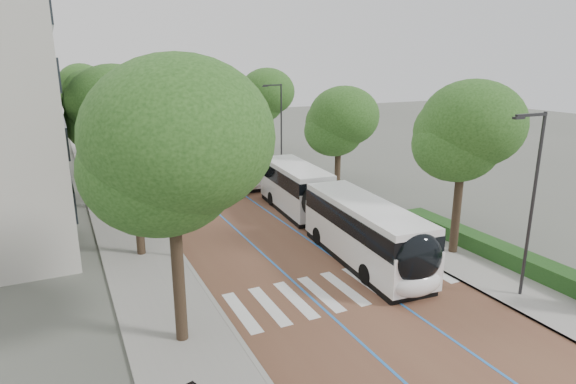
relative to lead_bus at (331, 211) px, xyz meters
name	(u,v)px	position (x,y,z in m)	size (l,w,h in m)	color
ground	(353,299)	(-2.99, -6.95, -1.63)	(160.00, 160.00, 0.00)	#51544C
road	(163,150)	(-2.99, 33.05, -1.62)	(11.00, 140.00, 0.02)	brown
sidewalk_left	(94,155)	(-10.49, 33.05, -1.57)	(4.00, 140.00, 0.12)	gray
sidewalk_right	(225,144)	(4.51, 33.05, -1.57)	(4.00, 140.00, 0.12)	gray
kerb_left	(112,153)	(-8.59, 33.05, -1.57)	(0.20, 140.00, 0.14)	gray
kerb_right	(210,146)	(2.61, 33.05, -1.57)	(0.20, 140.00, 0.14)	gray
zebra_crossing	(344,288)	(-2.79, -5.95, -1.60)	(10.55, 3.60, 0.01)	silver
lane_line_left	(149,151)	(-4.59, 33.05, -1.60)	(0.12, 126.00, 0.01)	blue
lane_line_right	(177,148)	(-1.39, 33.05, -1.60)	(0.12, 126.00, 0.01)	blue
hedge	(502,253)	(6.11, -6.95, -1.11)	(1.20, 14.00, 0.80)	#194016
streetlight_near	(531,192)	(3.63, -9.95, 3.19)	(1.82, 0.20, 8.00)	#29292B
streetlight_far	(279,123)	(3.63, 15.05, 3.19)	(1.82, 0.20, 8.00)	#29292B
lamp_post_left	(167,182)	(-9.09, 1.05, 2.49)	(0.14, 0.14, 8.00)	#29292B
trees_left	(102,108)	(-10.49, 16.76, 4.90)	(6.37, 61.14, 9.78)	black
trees_right	(291,105)	(4.71, 14.95, 4.64)	(5.35, 47.14, 8.87)	black
lead_bus	(331,211)	(0.00, 0.00, 0.00)	(4.00, 18.54, 3.20)	black
bus_queued_0	(229,160)	(-0.64, 16.38, 0.00)	(3.16, 12.51, 3.20)	white
bus_queued_1	(191,139)	(-0.63, 29.22, 0.00)	(2.85, 12.46, 3.20)	white
bus_queued_2	(169,125)	(-0.35, 41.67, 0.00)	(2.83, 12.46, 3.20)	white
bus_queued_3	(145,116)	(-1.25, 54.82, 0.00)	(3.26, 12.53, 3.20)	white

